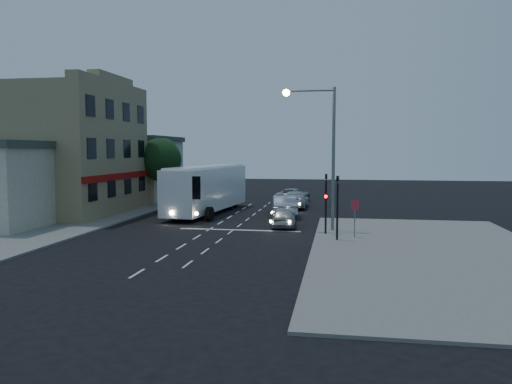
% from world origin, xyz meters
% --- Properties ---
extents(ground, '(120.00, 120.00, 0.00)m').
position_xyz_m(ground, '(0.00, 0.00, 0.00)').
color(ground, black).
extents(sidewalk_near, '(12.00, 24.00, 0.12)m').
position_xyz_m(sidewalk_near, '(13.00, -4.00, 0.06)').
color(sidewalk_near, slate).
rests_on(sidewalk_near, ground).
extents(sidewalk_far, '(12.00, 50.00, 0.12)m').
position_xyz_m(sidewalk_far, '(-13.00, 8.00, 0.06)').
color(sidewalk_far, slate).
rests_on(sidewalk_far, ground).
extents(road_markings, '(8.00, 30.55, 0.01)m').
position_xyz_m(road_markings, '(1.29, 3.31, 0.00)').
color(road_markings, silver).
rests_on(road_markings, ground).
extents(tour_bus, '(4.00, 12.98, 3.92)m').
position_xyz_m(tour_bus, '(-2.31, 10.13, 2.12)').
color(tour_bus, white).
rests_on(tour_bus, ground).
extents(car_suv, '(2.00, 4.17, 1.37)m').
position_xyz_m(car_suv, '(4.70, 3.80, 0.69)').
color(car_suv, '#B6B6B6').
rests_on(car_suv, ground).
extents(car_sedan_a, '(2.55, 5.29, 1.67)m').
position_xyz_m(car_sedan_a, '(4.18, 9.00, 0.84)').
color(car_sedan_a, '#B3B6C8').
rests_on(car_sedan_a, ground).
extents(car_sedan_b, '(2.13, 5.24, 1.52)m').
position_xyz_m(car_sedan_b, '(4.49, 15.20, 0.76)').
color(car_sedan_b, silver).
rests_on(car_sedan_b, ground).
extents(car_sedan_c, '(3.54, 5.40, 1.38)m').
position_xyz_m(car_sedan_c, '(3.83, 20.35, 0.69)').
color(car_sedan_c, '#AFB3BB').
rests_on(car_sedan_c, ground).
extents(traffic_signal_main, '(0.25, 0.35, 4.10)m').
position_xyz_m(traffic_signal_main, '(7.60, 0.78, 2.42)').
color(traffic_signal_main, black).
rests_on(traffic_signal_main, sidewalk_near).
extents(traffic_signal_side, '(0.18, 0.15, 4.10)m').
position_xyz_m(traffic_signal_side, '(8.30, -1.20, 2.42)').
color(traffic_signal_side, black).
rests_on(traffic_signal_side, sidewalk_near).
extents(regulatory_sign, '(0.45, 0.12, 2.20)m').
position_xyz_m(regulatory_sign, '(9.30, -0.24, 1.60)').
color(regulatory_sign, slate).
rests_on(regulatory_sign, sidewalk_near).
extents(streetlight, '(3.32, 0.44, 9.00)m').
position_xyz_m(streetlight, '(7.34, 2.20, 5.73)').
color(streetlight, slate).
rests_on(streetlight, sidewalk_near).
extents(main_building, '(10.12, 12.00, 11.00)m').
position_xyz_m(main_building, '(-13.96, 8.00, 5.16)').
color(main_building, '#8C7C5B').
rests_on(main_building, sidewalk_far).
extents(low_building_north, '(9.40, 9.40, 6.50)m').
position_xyz_m(low_building_north, '(-13.50, 20.00, 3.39)').
color(low_building_north, '#AEA99F').
rests_on(low_building_north, sidewalk_far).
extents(street_tree, '(4.00, 4.00, 6.20)m').
position_xyz_m(street_tree, '(-8.21, 15.02, 4.50)').
color(street_tree, black).
rests_on(street_tree, sidewalk_far).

